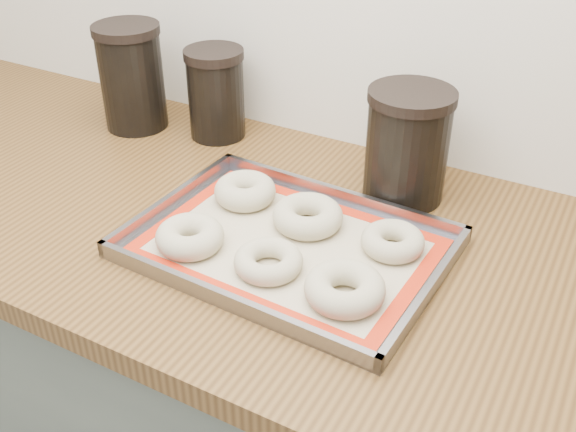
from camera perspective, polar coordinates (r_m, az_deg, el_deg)
The scene contains 13 objects.
cabinet at distance 1.41m, azimuth -3.06°, elevation -16.20°, with size 3.00×0.65×0.86m, color #596256.
countertop at distance 1.11m, azimuth -3.73°, elevation -0.89°, with size 3.06×0.68×0.04m, color brown.
baking_tray at distance 1.02m, azimuth -0.00°, elevation -2.50°, with size 0.48×0.35×0.03m.
baking_mat at distance 1.02m, azimuth 0.00°, elevation -2.59°, with size 0.43×0.31×0.00m.
bagel_front_left at distance 1.02m, azimuth -8.31°, elevation -1.73°, with size 0.10×0.10×0.04m, color #C0B695.
bagel_front_mid at distance 0.97m, azimuth -1.67°, elevation -3.84°, with size 0.10×0.10×0.03m, color #C0B695.
bagel_front_right at distance 0.92m, azimuth 4.83°, elevation -6.13°, with size 0.11×0.11×0.04m, color #C0B695.
bagel_back_left at distance 1.12m, azimuth -3.65°, elevation 2.14°, with size 0.10×0.10×0.04m, color #C0B695.
bagel_back_mid at distance 1.06m, azimuth 1.67°, elevation 0.00°, with size 0.11×0.11×0.04m, color #C0B695.
bagel_back_right at distance 1.02m, azimuth 8.85°, elevation -2.12°, with size 0.10×0.10×0.03m, color #C0B695.
canister_left at distance 1.39m, azimuth -13.09°, elevation 11.42°, with size 0.13×0.13×0.21m.
canister_mid at distance 1.33m, azimuth -6.12°, elevation 10.29°, with size 0.11×0.11×0.18m.
canister_right at distance 1.13m, azimuth 10.05°, elevation 5.93°, with size 0.14×0.14×0.19m.
Camera 1 is at (0.51, 0.90, 1.50)m, focal length 42.00 mm.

